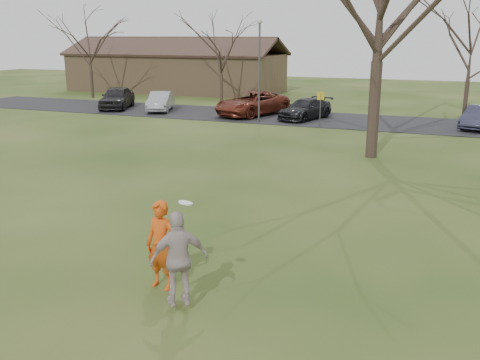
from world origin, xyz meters
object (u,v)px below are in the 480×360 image
Objects in this scene: car_3 at (305,109)px; car_0 at (117,97)px; car_5 at (479,117)px; building at (176,71)px; car_2 at (252,103)px; catching_play at (179,259)px; car_1 at (161,101)px; lamp_post at (259,57)px; player_defender at (161,245)px.

car_0 is at bearing -162.07° from car_3.
car_5 is 0.19× the size of building.
car_2 is 14.13m from car_5.
car_2 is at bearing 107.17° from catching_play.
lamp_post is (8.20, -2.12, 3.26)m from car_1.
car_3 is 0.71× the size of lamp_post.
car_1 is at bearing 165.50° from lamp_post.
building is (-5.80, 13.38, 1.22)m from car_1.
lamp_post reaches higher than player_defender.
catching_play reaches higher than player_defender.
lamp_post is (11.83, -2.09, 3.13)m from car_0.
catching_play is at bearing -54.06° from car_2.
car_0 is at bearing -164.06° from car_5.
building is (-2.17, 13.41, 1.09)m from car_0.
building is (-16.42, 13.37, 1.24)m from car_3.
catching_play is at bearing -61.97° from building.
car_0 is 0.75× the size of lamp_post.
player_defender is 25.77m from car_2.
building is at bearing 124.32° from player_defender.
catching_play is (18.34, -25.12, 0.27)m from car_0.
player_defender is at bearing -55.34° from car_2.
car_3 is 0.22× the size of building.
car_1 is 0.65× the size of lamp_post.
car_1 is 20.94m from car_5.
player_defender is 0.49× the size of car_5.
lamp_post reaches higher than car_2.
building reaches higher than car_1.
car_1 is at bearing -164.07° from car_5.
car_5 is at bearing -26.28° from building.
car_5 is (20.94, 0.18, -0.02)m from car_1.
car_5 reaches higher than car_3.
building reaches higher than car_0.
building is (-12.62, 12.98, 1.09)m from car_2.
car_5 is at bearing 10.22° from lamp_post.
car_2 is (-7.05, 24.78, -0.14)m from player_defender.
catching_play reaches higher than car_5.
car_1 reaches higher than car_3.
car_0 is at bearing 132.51° from player_defender.
car_0 reaches higher than car_3.
lamp_post is (-12.74, -2.30, 3.28)m from car_5.
car_0 is 13.63m from building.
building is at bearing 152.95° from car_2.
catching_play is 0.10× the size of building.
car_3 is 2.08× the size of catching_play.
catching_play is at bearing -79.44° from car_1.
car_0 is 1.05× the size of car_3.
car_5 is at bearing 18.71° from car_3.
player_defender is at bearing -62.49° from building.
building is (-20.51, 38.53, 0.82)m from catching_play.
lamp_post is at bearing -154.33° from car_5.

